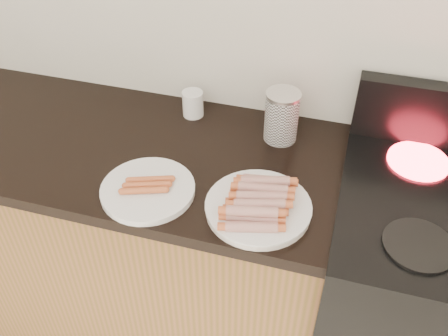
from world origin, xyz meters
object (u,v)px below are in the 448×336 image
(side_plate, at_px, (148,190))
(canister, at_px, (282,116))
(stove, at_px, (437,310))
(mug, at_px, (193,104))
(main_plate, at_px, (258,209))

(side_plate, distance_m, canister, 0.47)
(side_plate, bearing_deg, canister, 49.00)
(canister, bearing_deg, stove, -17.60)
(canister, xyz_separation_m, mug, (-0.31, 0.05, -0.04))
(main_plate, distance_m, mug, 0.50)
(stove, distance_m, main_plate, 0.75)
(canister, relative_size, mug, 1.91)
(stove, xyz_separation_m, canister, (-0.59, 0.19, 0.53))
(main_plate, xyz_separation_m, mug, (-0.32, 0.39, 0.03))
(side_plate, relative_size, canister, 1.59)
(side_plate, xyz_separation_m, canister, (0.31, 0.35, 0.07))
(stove, bearing_deg, side_plate, -169.60)
(main_plate, relative_size, mug, 3.24)
(stove, height_order, canister, canister)
(stove, relative_size, side_plate, 3.43)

